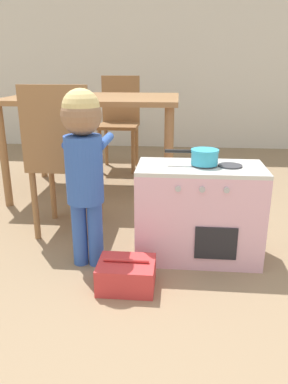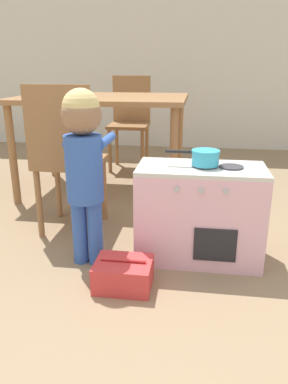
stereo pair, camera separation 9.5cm
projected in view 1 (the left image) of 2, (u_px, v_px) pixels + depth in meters
ground_plane at (105, 376)px, 1.26m from camera, size 16.00×16.00×0.00m
wall_back at (162, 38)px, 4.41m from camera, size 10.00×0.06×2.60m
play_kitchen at (199, 212)px, 1.97m from camera, size 0.65×0.34×0.51m
toy_pot at (204, 156)px, 1.87m from camera, size 0.27×0.14×0.08m
child_figure at (84, 154)px, 1.79m from camera, size 0.21×0.36×0.89m
toy_basket at (127, 275)px, 1.74m from camera, size 0.26×0.21×0.15m
dining_table at (94, 108)px, 2.88m from camera, size 1.29×0.88×0.76m
dining_chair_near at (63, 158)px, 2.17m from camera, size 0.38×0.38×0.89m
dining_chair_far at (120, 120)px, 3.68m from camera, size 0.38×0.38×0.89m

